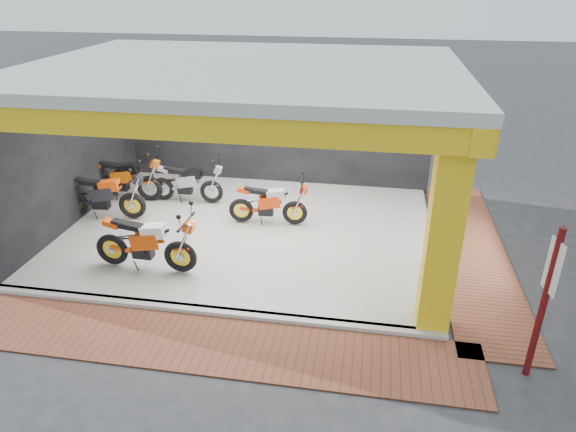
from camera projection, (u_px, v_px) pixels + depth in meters
name	position (u px, v px, depth m)	size (l,w,h in m)	color
ground	(224.00, 281.00, 9.73)	(80.00, 80.00, 0.00)	#2D2D30
showroom_floor	(249.00, 231.00, 11.49)	(8.00, 6.00, 0.10)	beige
showroom_ceiling	(243.00, 69.00, 9.95)	(8.40, 6.40, 0.20)	beige
back_wall	(275.00, 121.00, 13.51)	(8.20, 0.20, 3.50)	black
left_wall	(67.00, 149.00, 11.38)	(0.20, 6.20, 3.50)	black
corner_column	(444.00, 233.00, 7.74)	(0.50, 0.50, 3.50)	yellow
header_beam_front	(193.00, 126.00, 7.42)	(8.40, 0.30, 0.40)	yellow
header_beam_right	(454.00, 92.00, 9.48)	(0.30, 6.40, 0.40)	yellow
floor_kerb	(207.00, 311.00, 8.80)	(8.00, 0.20, 0.10)	beige
paver_front	(192.00, 342.00, 8.12)	(9.00, 1.40, 0.03)	brown
paver_right	(471.00, 250.00, 10.77)	(1.40, 7.00, 0.03)	brown
signpost	(545.00, 299.00, 6.94)	(0.10, 0.33, 2.39)	#580D0E
moto_hero	(179.00, 242.00, 9.55)	(2.17, 0.80, 1.32)	#E54709
moto_row_a	(295.00, 202.00, 11.43)	(1.89, 0.70, 1.15)	red
moto_row_b	(211.00, 181.00, 12.51)	(1.94, 0.72, 1.19)	#96989D
moto_row_c	(131.00, 193.00, 11.68)	(2.12, 0.79, 1.30)	black
moto_row_d	(148.00, 176.00, 12.62)	(2.14, 0.79, 1.31)	#DE5E09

